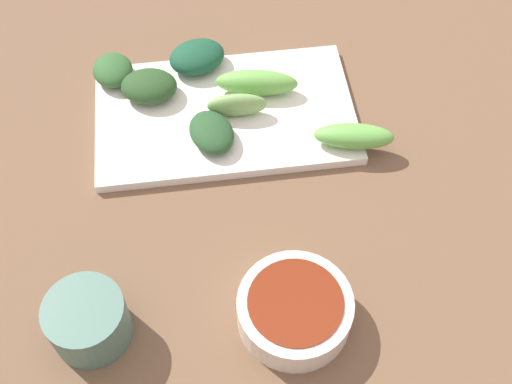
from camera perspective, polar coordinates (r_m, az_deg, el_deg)
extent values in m
cube|color=brown|center=(0.72, -0.13, -0.65)|extent=(2.10, 2.10, 0.02)
cylinder|color=silver|center=(0.63, 3.38, -10.28)|extent=(0.11, 0.11, 0.04)
cylinder|color=maroon|center=(0.62, 3.42, -9.97)|extent=(0.09, 0.09, 0.02)
cube|color=white|center=(0.77, -2.71, 6.81)|extent=(0.18, 0.30, 0.01)
ellipsoid|color=#264C28|center=(0.73, -3.89, 5.21)|extent=(0.08, 0.06, 0.02)
ellipsoid|color=#7AA85A|center=(0.75, -1.66, 7.60)|extent=(0.02, 0.07, 0.03)
ellipsoid|color=#68AE4C|center=(0.78, 0.07, 9.52)|extent=(0.05, 0.10, 0.03)
ellipsoid|color=#66B34C|center=(0.73, 8.54, 4.85)|extent=(0.05, 0.09, 0.03)
ellipsoid|color=#184B32|center=(0.81, -5.17, 11.66)|extent=(0.07, 0.08, 0.03)
ellipsoid|color=#264821|center=(0.78, -9.31, 9.09)|extent=(0.06, 0.07, 0.03)
ellipsoid|color=#2E5C2C|center=(0.81, -12.38, 10.34)|extent=(0.06, 0.06, 0.02)
cylinder|color=#4C7365|center=(0.63, -14.44, -10.82)|extent=(0.07, 0.07, 0.05)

